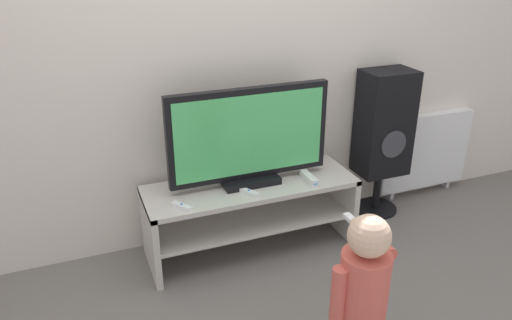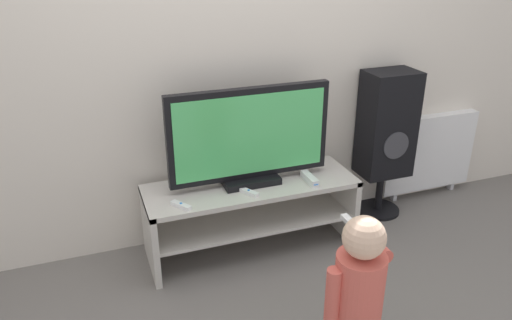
{
  "view_description": "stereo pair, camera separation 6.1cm",
  "coord_description": "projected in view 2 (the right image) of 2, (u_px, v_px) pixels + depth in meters",
  "views": [
    {
      "loc": [
        -0.94,
        -2.27,
        1.79
      ],
      "look_at": [
        0.0,
        0.13,
        0.64
      ],
      "focal_mm": 35.0,
      "sensor_mm": 36.0,
      "label": 1
    },
    {
      "loc": [
        -0.89,
        -2.29,
        1.79
      ],
      "look_at": [
        0.0,
        0.13,
        0.64
      ],
      "focal_mm": 35.0,
      "sensor_mm": 36.0,
      "label": 2
    }
  ],
  "objects": [
    {
      "name": "child",
      "position": [
        358.0,
        287.0,
        2.05
      ],
      "size": [
        0.31,
        0.46,
        0.81
      ],
      "color": "#3F4C72",
      "rests_on": "ground_plane"
    },
    {
      "name": "ground_plane",
      "position": [
        263.0,
        266.0,
        2.97
      ],
      "size": [
        16.0,
        16.0,
        0.0
      ],
      "primitive_type": "plane",
      "color": "slate"
    },
    {
      "name": "television",
      "position": [
        250.0,
        138.0,
        2.87
      ],
      "size": [
        0.97,
        0.2,
        0.58
      ],
      "color": "black",
      "rests_on": "tv_stand"
    },
    {
      "name": "radiator",
      "position": [
        428.0,
        153.0,
        3.67
      ],
      "size": [
        0.74,
        0.08,
        0.63
      ],
      "color": "white",
      "rests_on": "ground_plane"
    },
    {
      "name": "game_console",
      "position": [
        310.0,
        179.0,
        2.99
      ],
      "size": [
        0.04,
        0.18,
        0.04
      ],
      "color": "white",
      "rests_on": "tv_stand"
    },
    {
      "name": "wall_back",
      "position": [
        233.0,
        30.0,
        2.88
      ],
      "size": [
        10.0,
        0.06,
        2.6
      ],
      "color": "silver",
      "rests_on": "ground_plane"
    },
    {
      "name": "tv_stand",
      "position": [
        251.0,
        205.0,
        3.03
      ],
      "size": [
        1.27,
        0.43,
        0.45
      ],
      "color": "beige",
      "rests_on": "ground_plane"
    },
    {
      "name": "remote_primary",
      "position": [
        181.0,
        205.0,
        2.71
      ],
      "size": [
        0.1,
        0.13,
        0.03
      ],
      "color": "white",
      "rests_on": "tv_stand"
    },
    {
      "name": "speaker_tower",
      "position": [
        387.0,
        128.0,
        3.32
      ],
      "size": [
        0.34,
        0.3,
        1.02
      ],
      "color": "black",
      "rests_on": "ground_plane"
    },
    {
      "name": "remote_secondary",
      "position": [
        249.0,
        192.0,
        2.85
      ],
      "size": [
        0.09,
        0.13,
        0.03
      ],
      "color": "white",
      "rests_on": "tv_stand"
    }
  ]
}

